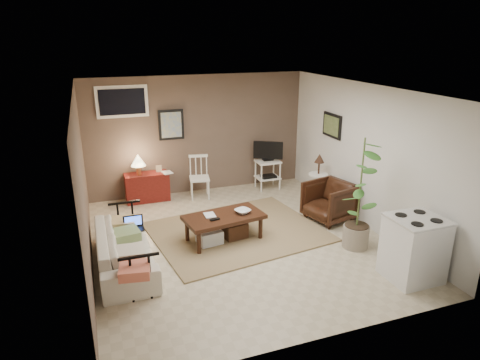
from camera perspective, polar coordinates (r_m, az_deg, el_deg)
name	(u,v)px	position (r m, az deg, el deg)	size (l,w,h in m)	color
floor	(240,241)	(6.95, -0.07, -8.08)	(5.00, 5.00, 0.00)	#C1B293
art_back	(171,125)	(8.62, -9.16, 7.29)	(0.50, 0.03, 0.60)	black
art_right	(332,125)	(8.28, 12.17, 7.12)	(0.03, 0.60, 0.45)	black
window	(122,102)	(8.42, -15.45, 10.04)	(0.96, 0.03, 0.60)	white
rug	(237,232)	(7.22, -0.36, -6.89)	(2.69, 2.15, 0.03)	#917E54
coffee_table	(223,226)	(6.84, -2.22, -6.13)	(1.32, 0.82, 0.47)	black
sofa	(124,243)	(6.30, -15.22, -8.11)	(1.88, 0.55, 0.73)	white
sofa_pillows	(128,244)	(6.07, -14.67, -8.24)	(0.36, 1.79, 0.13)	beige
sofa_end_rails	(132,245)	(6.33, -14.19, -8.40)	(0.50, 1.88, 0.63)	black
laptop	(134,225)	(6.55, -13.99, -5.84)	(0.29, 0.21, 0.20)	black
red_console	(146,185)	(8.63, -12.38, -0.59)	(0.84, 0.37, 0.97)	maroon
spindle_chair	(199,178)	(8.62, -5.44, 0.22)	(0.45, 0.45, 0.85)	white
tv_stand	(268,164)	(9.05, 3.75, 2.14)	(0.56, 0.40, 1.03)	white
side_table	(319,173)	(8.34, 10.43, 0.92)	(0.37, 0.37, 1.00)	white
armchair	(329,200)	(7.72, 11.83, -2.56)	(0.74, 0.69, 0.76)	black
potted_plant	(360,190)	(6.64, 15.73, -1.30)	(0.44, 0.44, 1.77)	gray
stove	(414,248)	(6.22, 22.18, -8.44)	(0.69, 0.64, 0.90)	white
bowl	(243,206)	(6.80, 0.36, -3.49)	(0.24, 0.06, 0.24)	black
book_table	(204,210)	(6.70, -4.78, -3.96)	(0.17, 0.02, 0.23)	black
book_console	(162,168)	(8.45, -10.30, 1.60)	(0.18, 0.02, 0.24)	black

